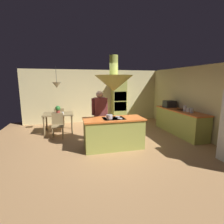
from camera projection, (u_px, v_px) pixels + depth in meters
The scene contains 19 objects.
ground at pixel (112, 145), 5.42m from camera, with size 8.16×8.16×0.00m, color #AD7F51.
wall_back at pixel (95, 96), 8.49m from camera, with size 6.80×0.10×2.55m, color beige.
wall_right at pixel (194, 101), 6.35m from camera, with size 0.10×7.20×2.55m, color beige.
kitchen_island at pixel (114, 133), 5.15m from camera, with size 1.80×0.79×0.94m.
counter_run_right at pixel (180, 122), 6.59m from camera, with size 0.73×2.53×0.92m.
oven_tower at pixel (119, 101), 8.40m from camera, with size 0.66×0.62×2.08m.
dining_table at pixel (58, 116), 6.71m from camera, with size 1.13×0.87×0.76m.
person_at_island at pixel (100, 113), 5.62m from camera, with size 0.53×0.23×1.70m.
range_hood at pixel (114, 82), 4.88m from camera, with size 1.10×1.10×1.00m.
pendant_light_over_table at pixel (57, 85), 6.50m from camera, with size 0.32×0.32×0.82m.
chair_facing_island at pixel (58, 124), 6.12m from camera, with size 0.40×0.40×0.87m.
chair_by_back_wall at pixel (59, 116), 7.37m from camera, with size 0.40×0.40×0.87m.
potted_plant_on_table at pixel (58, 109), 6.68m from camera, with size 0.20×0.20×0.30m.
cup_on_table at pixel (63, 113), 6.52m from camera, with size 0.07×0.07×0.09m, color white.
canister_flour at pixel (192, 111), 5.90m from camera, with size 0.11×0.11×0.16m, color silver.
canister_sugar at pixel (188, 110), 6.07m from camera, with size 0.13×0.13×0.15m, color silver.
canister_tea at pixel (185, 108), 6.24m from camera, with size 0.12×0.12×0.21m, color silver.
microwave_on_counter at pixel (170, 104), 7.20m from camera, with size 0.46×0.36×0.28m, color #232326.
cooking_pot_on_cooktop at pixel (109, 117), 4.89m from camera, with size 0.18×0.18×0.12m, color #B2B2B7.
Camera 1 is at (-1.25, -4.99, 2.01)m, focal length 27.39 mm.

